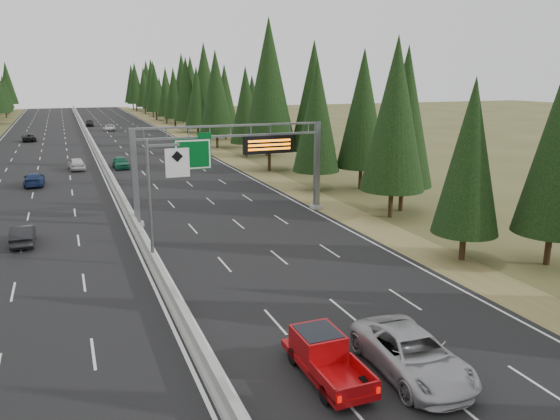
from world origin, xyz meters
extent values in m
cube|color=black|center=(0.00, 80.00, 0.04)|extent=(32.00, 260.00, 0.08)
cube|color=olive|center=(17.80, 80.00, 0.03)|extent=(3.60, 260.00, 0.06)
cube|color=gray|center=(0.00, 80.00, 0.23)|extent=(0.70, 260.00, 0.30)
cube|color=gray|center=(0.00, 80.00, 0.63)|extent=(0.30, 260.00, 0.60)
cube|color=slate|center=(0.35, 35.00, 3.98)|extent=(0.45, 0.45, 7.80)
cube|color=gray|center=(0.35, 35.00, 0.23)|extent=(0.90, 0.90, 0.30)
cube|color=slate|center=(16.20, 35.00, 3.98)|extent=(0.45, 0.45, 7.80)
cube|color=gray|center=(16.20, 35.00, 0.23)|extent=(0.90, 0.90, 0.30)
cube|color=slate|center=(8.28, 35.00, 7.80)|extent=(15.85, 0.35, 0.16)
cube|color=slate|center=(8.28, 35.00, 6.96)|extent=(15.85, 0.35, 0.16)
cube|color=#054C19|center=(5.00, 34.75, 5.63)|extent=(3.00, 0.10, 2.50)
cube|color=silver|center=(5.00, 34.69, 5.63)|extent=(2.85, 0.02, 2.35)
cube|color=#054C19|center=(6.00, 34.75, 7.13)|extent=(1.10, 0.10, 0.45)
cube|color=black|center=(11.50, 34.70, 6.13)|extent=(4.50, 0.40, 1.50)
cube|color=orange|center=(11.50, 34.48, 6.48)|extent=(3.80, 0.02, 0.18)
cube|color=orange|center=(11.50, 34.48, 6.13)|extent=(3.80, 0.02, 0.18)
cube|color=orange|center=(11.50, 34.48, 5.78)|extent=(3.80, 0.02, 0.18)
cylinder|color=slate|center=(0.00, 25.00, 4.08)|extent=(0.20, 0.20, 8.00)
cube|color=gray|center=(0.00, 25.00, 0.18)|extent=(0.50, 0.50, 0.20)
cube|color=slate|center=(1.00, 25.00, 7.68)|extent=(2.00, 0.15, 0.15)
cube|color=silver|center=(1.80, 24.88, 6.58)|extent=(1.50, 0.06, 1.80)
cylinder|color=black|center=(19.04, 18.72, 0.95)|extent=(0.40, 0.40, 1.89)
cone|color=black|center=(19.04, 18.72, 6.87)|extent=(4.26, 4.26, 9.95)
cylinder|color=black|center=(23.59, 16.05, 1.08)|extent=(0.40, 0.40, 2.16)
cylinder|color=black|center=(20.88, 30.11, 1.20)|extent=(0.40, 0.40, 2.41)
cone|color=black|center=(20.88, 30.11, 8.73)|extent=(5.42, 5.42, 12.64)
cylinder|color=black|center=(23.03, 31.74, 1.15)|extent=(0.40, 0.40, 2.30)
cone|color=black|center=(23.03, 31.74, 8.35)|extent=(5.18, 5.18, 12.09)
cylinder|color=black|center=(19.51, 42.15, 1.08)|extent=(0.40, 0.40, 2.15)
cone|color=black|center=(19.51, 42.15, 7.81)|extent=(4.85, 4.85, 11.31)
cylinder|color=black|center=(24.53, 41.60, 1.17)|extent=(0.40, 0.40, 2.34)
cone|color=black|center=(24.53, 41.60, 8.48)|extent=(5.26, 5.26, 12.28)
cylinder|color=black|center=(19.27, 55.27, 1.49)|extent=(0.40, 0.40, 2.99)
cone|color=black|center=(19.27, 55.27, 10.83)|extent=(6.72, 6.72, 15.68)
cylinder|color=black|center=(24.71, 54.02, 1.29)|extent=(0.40, 0.40, 2.58)
cone|color=black|center=(24.71, 54.02, 9.34)|extent=(5.80, 5.80, 13.53)
cylinder|color=black|center=(20.49, 68.17, 1.05)|extent=(0.40, 0.40, 2.11)
cone|color=black|center=(20.49, 68.17, 7.64)|extent=(4.74, 4.74, 11.07)
cylinder|color=black|center=(23.82, 68.38, 0.97)|extent=(0.40, 0.40, 1.94)
cone|color=black|center=(23.82, 68.38, 7.05)|extent=(4.37, 4.37, 10.21)
cylinder|color=black|center=(19.10, 79.31, 1.27)|extent=(0.40, 0.40, 2.54)
cone|color=black|center=(19.10, 79.31, 9.21)|extent=(5.72, 5.72, 13.34)
cylinder|color=black|center=(24.97, 78.39, 0.96)|extent=(0.40, 0.40, 1.91)
cone|color=black|center=(24.97, 78.39, 6.94)|extent=(4.31, 4.31, 10.05)
cylinder|color=black|center=(19.41, 94.11, 1.08)|extent=(0.40, 0.40, 2.16)
cone|color=black|center=(19.41, 94.11, 7.83)|extent=(4.86, 4.86, 11.33)
cylinder|color=black|center=(24.08, 91.52, 1.11)|extent=(0.40, 0.40, 2.22)
cone|color=black|center=(24.08, 91.52, 8.06)|extent=(5.00, 5.00, 11.67)
cylinder|color=black|center=(20.19, 106.77, 1.25)|extent=(0.40, 0.40, 2.50)
cone|color=black|center=(20.19, 106.77, 9.06)|extent=(5.63, 5.63, 13.13)
cylinder|color=black|center=(23.62, 104.86, 1.47)|extent=(0.40, 0.40, 2.95)
cone|color=black|center=(23.62, 104.86, 10.69)|extent=(6.64, 6.64, 15.49)
cylinder|color=black|center=(19.78, 118.31, 1.09)|extent=(0.40, 0.40, 2.18)
cone|color=black|center=(19.78, 118.31, 7.92)|extent=(4.91, 4.91, 11.46)
cylinder|color=black|center=(23.55, 117.30, 1.29)|extent=(0.40, 0.40, 2.58)
cone|color=black|center=(23.55, 117.30, 9.36)|extent=(5.81, 5.81, 13.56)
cylinder|color=black|center=(19.79, 129.24, 1.00)|extent=(0.40, 0.40, 1.99)
cone|color=black|center=(19.79, 129.24, 7.22)|extent=(4.48, 4.48, 10.46)
cylinder|color=black|center=(24.56, 131.70, 1.39)|extent=(0.40, 0.40, 2.77)
cone|color=black|center=(24.56, 131.70, 10.04)|extent=(6.23, 6.23, 14.55)
cylinder|color=black|center=(19.30, 141.57, 1.18)|extent=(0.40, 0.40, 2.35)
cone|color=black|center=(19.30, 141.57, 8.53)|extent=(5.29, 5.29, 12.35)
cylinder|color=black|center=(23.97, 140.52, 1.02)|extent=(0.40, 0.40, 2.04)
cone|color=black|center=(23.97, 140.52, 7.41)|extent=(4.60, 4.60, 10.73)
cylinder|color=black|center=(20.25, 153.07, 1.31)|extent=(0.40, 0.40, 2.62)
cone|color=black|center=(20.25, 153.07, 9.50)|extent=(5.90, 5.90, 13.77)
cylinder|color=black|center=(24.71, 155.78, 1.14)|extent=(0.40, 0.40, 2.28)
cone|color=black|center=(24.71, 155.78, 8.27)|extent=(5.14, 5.14, 11.98)
cylinder|color=black|center=(20.05, 167.22, 1.15)|extent=(0.40, 0.40, 2.30)
cone|color=black|center=(20.05, 167.22, 8.35)|extent=(5.18, 5.18, 12.10)
cylinder|color=black|center=(24.73, 166.87, 0.90)|extent=(0.40, 0.40, 1.80)
cone|color=black|center=(24.73, 166.87, 6.54)|extent=(4.06, 4.06, 9.47)
cylinder|color=black|center=(19.26, 181.52, 1.28)|extent=(0.40, 0.40, 2.56)
cone|color=black|center=(19.26, 181.52, 9.29)|extent=(5.77, 5.77, 13.46)
cylinder|color=black|center=(24.86, 179.06, 1.32)|extent=(0.40, 0.40, 2.64)
cone|color=black|center=(24.86, 179.06, 9.57)|extent=(5.94, 5.94, 13.86)
cylinder|color=black|center=(19.39, 191.67, 1.24)|extent=(0.40, 0.40, 2.49)
cone|color=black|center=(19.39, 191.67, 9.03)|extent=(5.60, 5.60, 13.07)
cylinder|color=black|center=(24.79, 193.31, 1.37)|extent=(0.40, 0.40, 2.73)
cone|color=black|center=(24.79, 193.31, 9.90)|extent=(6.14, 6.14, 14.34)
cylinder|color=black|center=(-19.02, 166.11, 0.95)|extent=(0.40, 0.40, 1.90)
cone|color=black|center=(-19.02, 166.11, 6.90)|extent=(4.29, 4.29, 10.00)
cylinder|color=black|center=(-19.63, 180.77, 0.91)|extent=(0.40, 0.40, 1.81)
cone|color=black|center=(-19.63, 180.77, 6.57)|extent=(4.08, 4.08, 9.51)
cylinder|color=black|center=(-20.00, 194.20, 1.30)|extent=(0.40, 0.40, 2.60)
cone|color=black|center=(-20.00, 194.20, 9.42)|extent=(5.85, 5.85, 13.64)
imported|color=#A3A3A7|center=(7.64, 8.00, 0.95)|extent=(3.20, 6.41, 1.74)
cylinder|color=black|center=(3.51, 7.39, 0.45)|extent=(0.28, 0.74, 0.74)
cylinder|color=black|center=(5.07, 7.39, 0.45)|extent=(0.28, 0.74, 0.74)
cylinder|color=black|center=(3.51, 10.43, 0.45)|extent=(0.28, 0.74, 0.74)
cylinder|color=black|center=(5.07, 10.43, 0.45)|extent=(0.28, 0.74, 0.74)
cube|color=#9F090D|center=(4.29, 8.96, 0.59)|extent=(1.84, 5.16, 0.28)
cube|color=#9F090D|center=(4.29, 9.79, 1.23)|extent=(1.75, 2.03, 1.01)
cube|color=black|center=(4.29, 9.79, 1.51)|extent=(1.57, 1.75, 0.51)
cube|color=#9F090D|center=(3.41, 7.58, 0.91)|extent=(0.09, 2.21, 0.55)
cube|color=#9F090D|center=(5.17, 7.58, 0.91)|extent=(0.09, 2.21, 0.55)
cube|color=#9F090D|center=(4.29, 6.47, 0.91)|extent=(1.84, 0.09, 0.55)
imported|color=#166143|center=(2.02, 64.31, 0.84)|extent=(1.95, 4.52, 1.52)
imported|color=#59180C|center=(13.36, 70.07, 0.90)|extent=(2.02, 5.06, 1.64)
imported|color=black|center=(14.08, 73.78, 0.86)|extent=(2.60, 5.56, 1.57)
imported|color=silver|center=(5.13, 116.35, 0.72)|extent=(2.49, 4.77, 1.28)
imported|color=black|center=(1.50, 129.21, 0.88)|extent=(2.05, 4.74, 1.59)
imported|color=black|center=(-7.91, 32.89, 0.79)|extent=(1.51, 4.29, 1.41)
imported|color=navy|center=(-7.96, 55.94, 0.80)|extent=(2.09, 5.00, 1.44)
imported|color=silver|center=(-3.35, 65.09, 0.87)|extent=(2.31, 4.79, 1.58)
imported|color=black|center=(-10.42, 101.26, 0.78)|extent=(2.71, 5.21, 1.40)
camera|label=1|loc=(-4.65, -8.48, 11.84)|focal=35.00mm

